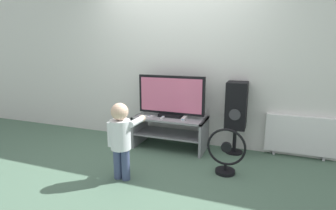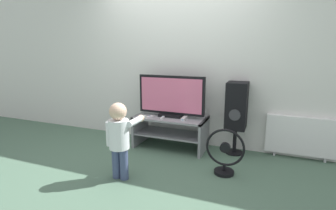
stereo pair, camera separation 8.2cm
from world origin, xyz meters
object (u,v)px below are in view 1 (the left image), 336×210
(remote_secondary, at_px, (163,117))
(child, at_px, (121,135))
(television, at_px, (171,97))
(radiator, at_px, (300,135))
(game_console, at_px, (184,118))
(floor_fan, at_px, (226,153))
(speaker_tower, at_px, (236,107))
(remote_primary, at_px, (149,117))

(remote_secondary, height_order, child, child)
(television, relative_size, radiator, 1.13)
(game_console, bearing_deg, television, 158.14)
(child, distance_m, floor_fan, 1.25)
(child, distance_m, radiator, 2.40)
(television, relative_size, game_console, 5.84)
(remote_secondary, distance_m, radiator, 1.90)
(remote_secondary, bearing_deg, radiator, 11.75)
(child, relative_size, radiator, 1.00)
(television, bearing_deg, radiator, 7.86)
(radiator, bearing_deg, television, -172.14)
(speaker_tower, xyz_separation_m, radiator, (0.84, 0.14, -0.36))
(remote_primary, relative_size, child, 0.15)
(game_console, xyz_separation_m, radiator, (1.53, 0.34, -0.18))
(remote_primary, xyz_separation_m, remote_secondary, (0.19, 0.04, 0.00))
(child, distance_m, speaker_tower, 1.67)
(television, distance_m, remote_secondary, 0.33)
(floor_fan, bearing_deg, speaker_tower, 88.18)
(remote_primary, distance_m, floor_fan, 1.27)
(remote_secondary, bearing_deg, child, -95.86)
(remote_primary, xyz_separation_m, speaker_tower, (1.20, 0.29, 0.19))
(remote_primary, distance_m, child, 0.95)
(child, bearing_deg, television, 81.02)
(remote_primary, bearing_deg, remote_secondary, 12.55)
(floor_fan, bearing_deg, child, -153.19)
(remote_secondary, bearing_deg, speaker_tower, 13.64)
(television, height_order, remote_secondary, television)
(remote_secondary, distance_m, speaker_tower, 1.05)
(game_console, bearing_deg, remote_primary, -170.25)
(television, distance_m, floor_fan, 1.20)
(child, relative_size, speaker_tower, 0.87)
(game_console, relative_size, child, 0.19)
(remote_primary, relative_size, floor_fan, 0.24)
(television, bearing_deg, remote_secondary, -118.82)
(speaker_tower, bearing_deg, remote_primary, -166.54)
(speaker_tower, relative_size, radiator, 1.15)
(game_console, height_order, radiator, radiator)
(floor_fan, distance_m, radiator, 1.20)
(game_console, relative_size, radiator, 0.19)
(game_console, bearing_deg, speaker_tower, 16.14)
(remote_primary, distance_m, speaker_tower, 1.25)
(television, xyz_separation_m, speaker_tower, (0.93, 0.10, -0.10))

